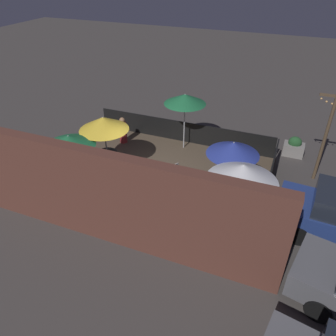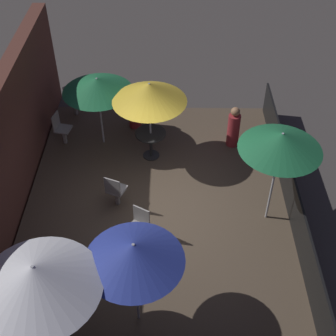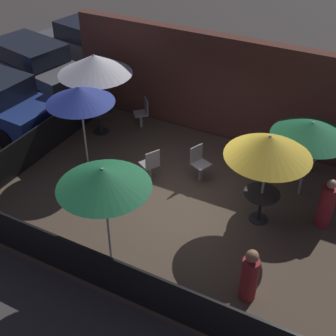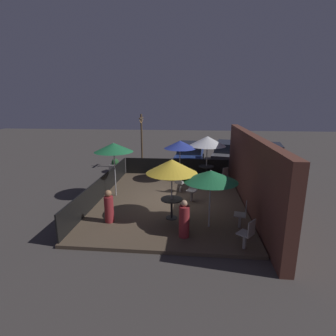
% 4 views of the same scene
% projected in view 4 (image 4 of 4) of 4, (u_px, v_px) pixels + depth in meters
% --- Properties ---
extents(ground_plane, '(60.00, 60.00, 0.00)m').
position_uv_depth(ground_plane, '(170.00, 202.00, 11.67)').
color(ground_plane, '#423D3A').
extents(patio_deck, '(8.34, 6.28, 0.12)m').
position_uv_depth(patio_deck, '(170.00, 200.00, 11.66)').
color(patio_deck, brown).
rests_on(patio_deck, ground_plane).
extents(building_wall, '(9.94, 0.36, 3.03)m').
position_uv_depth(building_wall, '(250.00, 171.00, 10.99)').
color(building_wall, brown).
rests_on(building_wall, ground_plane).
extents(fence_front, '(8.14, 0.05, 0.95)m').
position_uv_depth(fence_front, '(102.00, 187.00, 11.81)').
color(fence_front, black).
rests_on(fence_front, patio_deck).
extents(fence_side_left, '(0.05, 6.08, 0.95)m').
position_uv_depth(fence_side_left, '(176.00, 167.00, 15.51)').
color(fence_side_left, black).
rests_on(fence_side_left, patio_deck).
extents(patio_umbrella_0, '(2.04, 2.04, 2.39)m').
position_uv_depth(patio_umbrella_0, '(207.00, 141.00, 14.29)').
color(patio_umbrella_0, '#B2B2B7').
rests_on(patio_umbrella_0, patio_deck).
extents(patio_umbrella_1, '(1.84, 1.84, 2.24)m').
position_uv_depth(patio_umbrella_1, '(172.00, 166.00, 9.28)').
color(patio_umbrella_1, '#B2B2B7').
rests_on(patio_umbrella_1, patio_deck).
extents(patio_umbrella_2, '(1.81, 1.81, 2.02)m').
position_uv_depth(patio_umbrella_2, '(211.00, 176.00, 8.64)').
color(patio_umbrella_2, '#B2B2B7').
rests_on(patio_umbrella_2, patio_deck).
extents(patio_umbrella_3, '(1.71, 1.71, 2.21)m').
position_uv_depth(patio_umbrella_3, '(180.00, 145.00, 13.90)').
color(patio_umbrella_3, '#B2B2B7').
rests_on(patio_umbrella_3, patio_deck).
extents(patio_umbrella_4, '(1.73, 1.73, 2.45)m').
position_uv_depth(patio_umbrella_4, '(114.00, 147.00, 11.56)').
color(patio_umbrella_4, '#B2B2B7').
rests_on(patio_umbrella_4, patio_deck).
extents(dining_table_0, '(0.85, 0.85, 0.71)m').
position_uv_depth(dining_table_0, '(206.00, 169.00, 14.68)').
color(dining_table_0, black).
rests_on(dining_table_0, patio_deck).
extents(dining_table_1, '(0.80, 0.80, 0.76)m').
position_uv_depth(dining_table_1, '(172.00, 203.00, 9.62)').
color(dining_table_1, black).
rests_on(dining_table_1, patio_deck).
extents(patio_chair_0, '(0.56, 0.56, 0.95)m').
position_uv_depth(patio_chair_0, '(247.00, 233.00, 7.57)').
color(patio_chair_0, gray).
rests_on(patio_chair_0, patio_deck).
extents(patio_chair_1, '(0.52, 0.52, 0.95)m').
position_uv_depth(patio_chair_1, '(192.00, 189.00, 11.36)').
color(patio_chair_1, gray).
rests_on(patio_chair_1, patio_deck).
extents(patio_chair_2, '(0.56, 0.56, 0.91)m').
position_uv_depth(patio_chair_2, '(224.00, 175.00, 13.70)').
color(patio_chair_2, gray).
rests_on(patio_chair_2, patio_deck).
extents(patio_chair_3, '(0.48, 0.48, 0.93)m').
position_uv_depth(patio_chair_3, '(242.00, 214.00, 8.90)').
color(patio_chair_3, gray).
rests_on(patio_chair_3, patio_deck).
extents(patio_chair_4, '(0.54, 0.54, 0.92)m').
position_uv_depth(patio_chair_4, '(180.00, 182.00, 12.43)').
color(patio_chair_4, gray).
rests_on(patio_chair_4, patio_deck).
extents(patron_0, '(0.40, 0.40, 1.20)m').
position_uv_depth(patron_0, '(109.00, 207.00, 9.34)').
color(patron_0, maroon).
rests_on(patron_0, patio_deck).
extents(patron_1, '(0.37, 0.37, 1.24)m').
position_uv_depth(patron_1, '(184.00, 220.00, 8.31)').
color(patron_1, maroon).
rests_on(patron_1, patio_deck).
extents(planter_box, '(0.85, 0.59, 0.86)m').
position_uv_depth(planter_box, '(115.00, 166.00, 16.54)').
color(planter_box, gray).
rests_on(planter_box, ground_plane).
extents(light_post, '(1.10, 0.12, 3.57)m').
position_uv_depth(light_post, '(142.00, 139.00, 16.86)').
color(light_post, brown).
rests_on(light_post, ground_plane).
extents(parked_car_0, '(4.39, 2.02, 1.62)m').
position_uv_depth(parked_car_0, '(190.00, 154.00, 17.83)').
color(parked_car_0, navy).
rests_on(parked_car_0, ground_plane).
extents(parked_car_1, '(4.71, 2.60, 1.62)m').
position_uv_depth(parked_car_1, '(227.00, 153.00, 18.29)').
color(parked_car_1, '#5B5B60').
rests_on(parked_car_1, ground_plane).
extents(parked_car_2, '(4.42, 2.45, 1.62)m').
position_uv_depth(parked_car_2, '(268.00, 156.00, 17.44)').
color(parked_car_2, '#5B5B60').
rests_on(parked_car_2, ground_plane).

